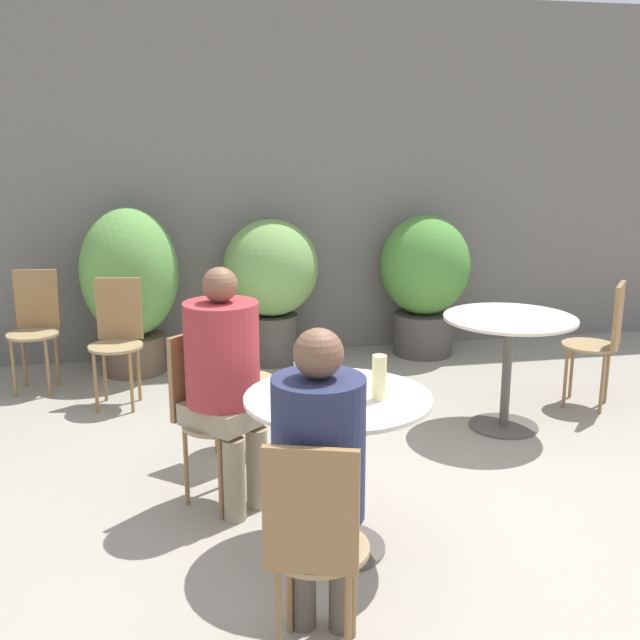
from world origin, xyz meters
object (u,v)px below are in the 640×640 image
(seated_person_1, at_px, (319,466))
(beer_glass_0, at_px, (301,383))
(bistro_chair_1, at_px, (314,537))
(potted_plant_1, at_px, (271,278))
(bistro_chair_4, at_px, (604,334))
(cafe_table_near, at_px, (338,432))
(beer_glass_1, at_px, (379,377))
(bistro_chair_5, at_px, (118,330))
(cafe_table_far, at_px, (508,342))
(bistro_chair_2, at_px, (35,319))
(beer_glass_2, at_px, (334,369))
(seated_person_0, at_px, (225,370))
(potted_plant_0, at_px, (130,282))
(potted_plant_2, at_px, (425,276))
(bistro_chair_3, at_px, (235,369))
(bistro_chair_0, at_px, (206,402))

(seated_person_1, xyz_separation_m, beer_glass_0, (0.04, 0.61, 0.11))
(bistro_chair_1, height_order, potted_plant_1, potted_plant_1)
(bistro_chair_4, relative_size, beer_glass_0, 4.94)
(cafe_table_near, bearing_deg, seated_person_1, -108.33)
(bistro_chair_4, bearing_deg, beer_glass_1, -14.01)
(bistro_chair_5, height_order, seated_person_1, seated_person_1)
(bistro_chair_1, bearing_deg, cafe_table_far, -111.02)
(bistro_chair_2, distance_m, beer_glass_2, 3.07)
(seated_person_0, relative_size, beer_glass_1, 6.29)
(cafe_table_far, distance_m, bistro_chair_2, 3.44)
(bistro_chair_2, distance_m, potted_plant_0, 0.76)
(bistro_chair_4, xyz_separation_m, seated_person_0, (-2.68, -0.94, 0.20))
(cafe_table_near, height_order, bistro_chair_1, bistro_chair_1)
(potted_plant_2, bearing_deg, potted_plant_1, 179.29)
(bistro_chair_3, bearing_deg, potted_plant_1, -64.29)
(bistro_chair_5, relative_size, seated_person_1, 0.72)
(bistro_chair_1, height_order, beer_glass_0, beer_glass_0)
(bistro_chair_1, distance_m, beer_glass_2, 1.05)
(bistro_chair_1, height_order, seated_person_1, seated_person_1)
(beer_glass_0, bearing_deg, potted_plant_1, 84.64)
(bistro_chair_0, bearing_deg, potted_plant_2, 8.09)
(bistro_chair_3, bearing_deg, bistro_chair_0, 109.47)
(seated_person_0, distance_m, potted_plant_2, 3.12)
(cafe_table_far, relative_size, seated_person_1, 0.68)
(beer_glass_2, bearing_deg, bistro_chair_0, 142.52)
(cafe_table_near, xyz_separation_m, potted_plant_0, (-1.02, 2.95, 0.17))
(seated_person_0, bearing_deg, beer_glass_0, -105.05)
(bistro_chair_1, relative_size, potted_plant_1, 0.74)
(bistro_chair_1, relative_size, beer_glass_1, 4.50)
(bistro_chair_4, xyz_separation_m, beer_glass_1, (-2.05, -1.53, 0.31))
(beer_glass_0, relative_size, beer_glass_1, 0.91)
(seated_person_0, distance_m, seated_person_1, 1.20)
(cafe_table_far, height_order, potted_plant_0, potted_plant_0)
(bistro_chair_2, xyz_separation_m, potted_plant_2, (3.16, 0.29, 0.16))
(bistro_chair_0, height_order, beer_glass_2, bistro_chair_0)
(bistro_chair_5, bearing_deg, cafe_table_near, -54.30)
(bistro_chair_5, relative_size, potted_plant_1, 0.74)
(seated_person_1, bearing_deg, potted_plant_1, -76.82)
(bistro_chair_5, distance_m, beer_glass_1, 2.65)
(bistro_chair_3, distance_m, bistro_chair_5, 1.31)
(bistro_chair_2, bearing_deg, bistro_chair_3, -41.34)
(bistro_chair_1, height_order, bistro_chair_4, same)
(bistro_chair_3, bearing_deg, cafe_table_far, -137.09)
(cafe_table_far, distance_m, bistro_chair_0, 2.06)
(cafe_table_far, height_order, bistro_chair_2, bistro_chair_2)
(cafe_table_far, relative_size, potted_plant_2, 0.69)
(bistro_chair_0, distance_m, bistro_chair_1, 1.45)
(bistro_chair_5, bearing_deg, seated_person_0, -60.19)
(seated_person_0, xyz_separation_m, beer_glass_0, (0.28, -0.57, 0.10))
(cafe_table_near, bearing_deg, beer_glass_2, 82.92)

